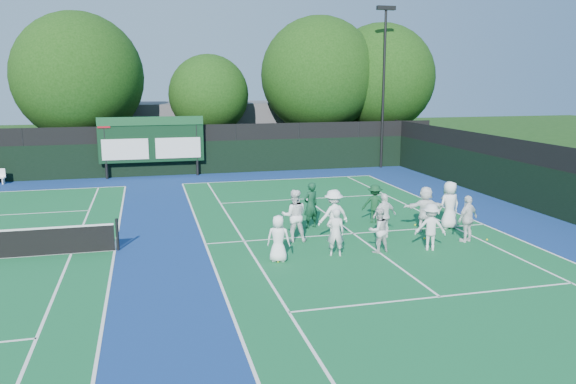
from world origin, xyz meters
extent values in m
plane|color=#14360E|center=(0.00, 0.00, 0.00)|extent=(120.00, 120.00, 0.00)
cube|color=navy|center=(-6.00, 1.00, 0.00)|extent=(34.00, 32.00, 0.01)
cube|color=#135C2F|center=(0.00, 1.00, 0.01)|extent=(10.97, 23.77, 0.00)
cube|color=silver|center=(0.00, 12.88, 0.01)|extent=(10.97, 0.08, 0.00)
cube|color=silver|center=(-5.49, 1.00, 0.01)|extent=(0.08, 23.77, 0.00)
cube|color=silver|center=(5.49, 1.00, 0.01)|extent=(0.08, 23.77, 0.00)
cube|color=silver|center=(-4.12, 1.00, 0.01)|extent=(0.08, 23.77, 0.00)
cube|color=silver|center=(4.12, 1.00, 0.01)|extent=(0.08, 23.77, 0.00)
cube|color=silver|center=(0.00, -5.40, 0.01)|extent=(8.23, 0.08, 0.00)
cube|color=silver|center=(0.00, 7.40, 0.01)|extent=(8.23, 0.08, 0.00)
cube|color=silver|center=(0.00, 1.00, 0.01)|extent=(0.08, 12.80, 0.00)
cube|color=silver|center=(-14.00, 12.88, 0.01)|extent=(10.97, 0.08, 0.00)
cube|color=silver|center=(-8.52, 1.00, 0.01)|extent=(0.08, 23.77, 0.00)
cube|color=silver|center=(-9.88, 1.00, 0.01)|extent=(0.08, 23.77, 0.00)
cube|color=black|center=(-6.00, 16.00, 1.00)|extent=(34.00, 0.08, 2.00)
cube|color=black|center=(-6.00, 16.00, 2.50)|extent=(34.00, 0.05, 1.00)
cube|color=black|center=(9.00, 1.00, 1.00)|extent=(0.08, 32.00, 2.00)
cube|color=black|center=(9.00, 1.00, 2.50)|extent=(0.05, 32.00, 1.00)
cylinder|color=black|center=(-9.60, 15.60, 1.75)|extent=(0.16, 0.16, 3.50)
cylinder|color=black|center=(-4.40, 15.60, 1.75)|extent=(0.16, 0.16, 3.50)
cube|color=black|center=(-7.00, 15.60, 2.20)|extent=(6.00, 0.15, 2.60)
cube|color=#134422|center=(-7.00, 15.50, 3.30)|extent=(6.00, 0.05, 0.50)
cube|color=silver|center=(-8.50, 15.50, 1.70)|extent=(2.60, 0.04, 1.20)
cube|color=silver|center=(-5.50, 15.50, 1.70)|extent=(2.60, 0.04, 1.20)
cube|color=#A70D1A|center=(-9.60, 15.50, 3.20)|extent=(0.70, 0.04, 0.50)
cube|color=#515156|center=(-2.00, 24.00, 2.00)|extent=(18.00, 6.00, 4.00)
cylinder|color=black|center=(7.50, 15.70, 5.00)|extent=(0.16, 0.16, 10.00)
cube|color=black|center=(7.50, 15.70, 10.00)|extent=(1.20, 0.30, 0.25)
cylinder|color=black|center=(-8.40, 1.00, 0.55)|extent=(0.10, 0.10, 1.10)
cube|color=white|center=(-15.03, 15.30, 0.18)|extent=(0.09, 0.32, 0.36)
cylinder|color=black|center=(-11.18, 19.50, 1.42)|extent=(0.44, 0.44, 2.83)
sphere|color=#12340B|center=(-11.18, 19.50, 5.80)|extent=(7.91, 7.91, 7.91)
sphere|color=#12340B|center=(-10.58, 19.80, 5.01)|extent=(5.54, 5.54, 5.54)
cylinder|color=black|center=(-3.18, 19.50, 1.36)|extent=(0.44, 0.44, 2.73)
sphere|color=#12340B|center=(-3.18, 19.50, 4.68)|extent=(5.22, 5.22, 5.22)
sphere|color=#12340B|center=(-2.58, 19.80, 4.16)|extent=(3.65, 3.65, 3.65)
cylinder|color=black|center=(4.37, 19.50, 1.48)|extent=(0.44, 0.44, 2.96)
sphere|color=#12340B|center=(4.37, 19.50, 5.94)|extent=(7.93, 7.93, 7.93)
sphere|color=#12340B|center=(4.97, 19.80, 5.15)|extent=(5.55, 5.55, 5.55)
cylinder|color=black|center=(8.92, 19.50, 1.46)|extent=(0.44, 0.44, 2.92)
sphere|color=#12340B|center=(8.92, 19.50, 5.76)|extent=(7.57, 7.57, 7.57)
sphere|color=#12340B|center=(9.52, 19.80, 5.01)|extent=(5.30, 5.30, 5.30)
sphere|color=yellow|center=(-3.48, -1.58, 0.03)|extent=(0.07, 0.07, 0.07)
sphere|color=yellow|center=(2.78, 1.51, 0.03)|extent=(0.07, 0.07, 0.07)
sphere|color=yellow|center=(4.31, -1.02, 0.03)|extent=(0.07, 0.07, 0.07)
sphere|color=yellow|center=(-2.36, 0.89, 0.03)|extent=(0.07, 0.07, 0.07)
sphere|color=yellow|center=(2.23, -0.32, 0.03)|extent=(0.07, 0.07, 0.07)
imported|color=white|center=(-3.44, -1.46, 0.75)|extent=(0.85, 0.70, 1.50)
imported|color=silver|center=(-1.53, -1.37, 0.79)|extent=(0.66, 0.53, 1.59)
imported|color=silver|center=(-0.02, -1.32, 0.75)|extent=(0.83, 0.70, 1.51)
imported|color=silver|center=(1.78, -1.52, 0.79)|extent=(1.16, 0.89, 1.59)
imported|color=white|center=(3.51, -0.96, 0.84)|extent=(1.06, 0.76, 1.67)
imported|color=white|center=(-2.38, 0.62, 0.93)|extent=(1.01, 0.84, 1.86)
imported|color=white|center=(-1.00, 0.38, 0.92)|extent=(1.30, 0.91, 1.84)
imported|color=white|center=(0.90, 0.27, 0.82)|extent=(1.02, 0.58, 1.63)
imported|color=white|center=(2.77, 0.75, 0.86)|extent=(1.64, 0.67, 1.72)
imported|color=white|center=(3.85, 0.86, 0.92)|extent=(0.98, 0.73, 1.84)
imported|color=#103B23|center=(-1.30, 2.20, 0.90)|extent=(0.76, 0.64, 1.79)
imported|color=#103D1F|center=(1.40, 2.34, 0.78)|extent=(1.15, 0.93, 1.56)
camera|label=1|loc=(-7.32, -17.95, 5.63)|focal=35.00mm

